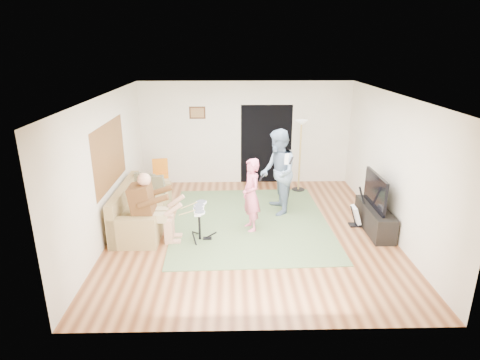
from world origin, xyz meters
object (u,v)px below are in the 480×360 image
torchiere_lamp (301,143)px  tv_cabinet (375,219)px  guitar_spare (356,215)px  dining_chair (162,184)px  television (375,191)px  drum_kit (199,225)px  guitarist (278,172)px  sofa (139,213)px  singer (251,195)px

torchiere_lamp → tv_cabinet: torchiere_lamp is taller
guitar_spare → dining_chair: 4.65m
guitar_spare → television: size_ratio=0.78×
drum_kit → guitar_spare: (3.19, 0.56, -0.06)m
guitarist → tv_cabinet: 2.21m
guitarist → television: size_ratio=1.69×
sofa → guitar_spare: 4.49m
torchiere_lamp → television: (1.11, -2.36, -0.40)m
guitarist → tv_cabinet: (1.87, -0.95, -0.69)m
guitarist → tv_cabinet: size_ratio=1.34×
dining_chair → tv_cabinet: 5.02m
drum_kit → guitarist: size_ratio=0.38×
drum_kit → dining_chair: (-1.10, 2.36, 0.02)m
guitar_spare → tv_cabinet: size_ratio=0.62×
sofa → guitar_spare: sofa is taller
sofa → torchiere_lamp: bearing=29.5°
sofa → dining_chair: 1.72m
singer → dining_chair: size_ratio=1.62×
tv_cabinet → guitar_spare: bearing=145.6°
television → tv_cabinet: bearing=0.0°
drum_kit → torchiere_lamp: torchiere_lamp is taller
sofa → singer: 2.36m
guitarist → television: guitarist is taller
sofa → television: bearing=-3.6°
dining_chair → tv_cabinet: (4.60, -2.01, -0.08)m
singer → tv_cabinet: bearing=70.0°
guitar_spare → tv_cabinet: 0.38m
torchiere_lamp → tv_cabinet: 2.81m
sofa → dining_chair: bearing=83.5°
dining_chair → guitarist: bearing=-31.5°
sofa → singer: size_ratio=1.44×
torchiere_lamp → dining_chair: bearing=-174.3°
guitarist → torchiere_lamp: 1.61m
guitar_spare → drum_kit: bearing=-170.0°
drum_kit → singer: singer is taller
sofa → guitar_spare: (4.49, -0.09, -0.04)m
dining_chair → tv_cabinet: dining_chair is taller
singer → dining_chair: (-2.11, 1.92, -0.42)m
sofa → torchiere_lamp: torchiere_lamp is taller
tv_cabinet → dining_chair: bearing=156.4°
drum_kit → tv_cabinet: 3.52m
guitarist → dining_chair: 2.99m
guitar_spare → torchiere_lamp: bearing=111.5°
sofa → guitar_spare: size_ratio=2.48×
torchiere_lamp → dining_chair: 3.58m
drum_kit → singer: size_ratio=0.48×
tv_cabinet → television: size_ratio=1.26×
singer → drum_kit: bearing=-84.3°
sofa → guitarist: guitarist is taller
guitar_spare → television: 0.69m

